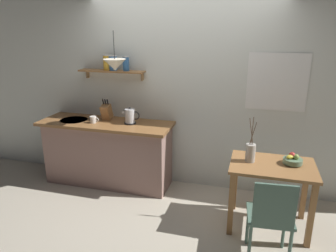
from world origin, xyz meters
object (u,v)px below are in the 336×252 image
Objects in this scene: fruit_bowl at (293,160)px; twig_vase at (250,152)px; electric_kettle at (130,116)px; pendant_lamp at (115,65)px; dining_table at (272,177)px; knife_block at (107,112)px; coffee_mug_by_sink at (93,120)px; dining_chair_near at (271,216)px.

fruit_bowl is 0.40× the size of twig_vase.
pendant_lamp is (-0.12, -0.14, 0.70)m from electric_kettle.
dining_table is 1.77× the size of twig_vase.
dining_table is 2.26m from pendant_lamp.
pendant_lamp is (0.26, -0.22, 0.68)m from knife_block.
dining_table is 3.66× the size of electric_kettle.
twig_vase reaches higher than knife_block.
knife_block is 0.22m from coffee_mug_by_sink.
pendant_lamp reaches higher than dining_chair_near.
dining_chair_near reaches higher than dining_table.
knife_block is (-2.20, 1.17, 0.53)m from dining_chair_near.
dining_table is at bearing -161.76° from fruit_bowl.
fruit_bowl is at bearing 72.70° from dining_chair_near.
knife_block is at bearing 140.14° from pendant_lamp.
knife_block reaches higher than coffee_mug_by_sink.
coffee_mug_by_sink is (-2.52, 0.33, 0.15)m from fruit_bowl.
pendant_lamp is at bearing 172.52° from fruit_bowl.
fruit_bowl is 0.43× the size of pendant_lamp.
knife_block is 0.64× the size of pendant_lamp.
knife_block is at bearing 151.92° from dining_chair_near.
dining_chair_near is 1.77× the size of twig_vase.
dining_chair_near is 0.75m from twig_vase.
dining_table is 2.32m from knife_block.
pendant_lamp is at bearing 153.79° from dining_chair_near.
pendant_lamp reaches higher than twig_vase.
electric_kettle is 0.72m from pendant_lamp.
electric_kettle is (-1.82, 0.49, 0.40)m from dining_table.
coffee_mug_by_sink reaches higher than dining_chair_near.
electric_kettle is at bearing 50.30° from pendant_lamp.
dining_table is at bearing -15.03° from electric_kettle.
electric_kettle is at bearing 11.07° from coffee_mug_by_sink.
pendant_lamp reaches higher than knife_block.
electric_kettle is 0.51× the size of pendant_lamp.
twig_vase is at bearing -10.98° from pendant_lamp.
dining_chair_near is (-0.01, -0.60, -0.11)m from dining_table.
dining_table is 1.93m from electric_kettle.
dining_table is 1.00× the size of dining_chair_near.
fruit_bowl is 0.67× the size of knife_block.
electric_kettle is (-2.02, 0.42, 0.21)m from fruit_bowl.
dining_table is at bearing -9.59° from coffee_mug_by_sink.
coffee_mug_by_sink is at bearing 169.76° from twig_vase.
electric_kettle reaches higher than coffee_mug_by_sink.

